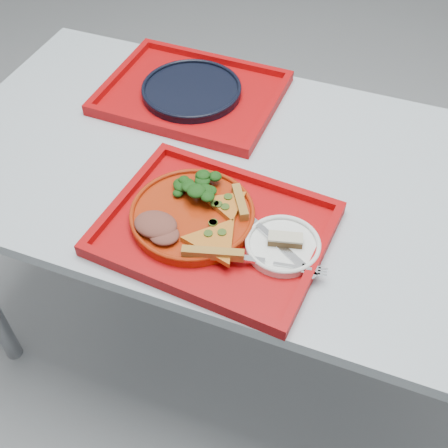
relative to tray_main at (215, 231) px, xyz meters
The scene contains 14 objects.
ground 0.79m from the tray_main, 75.12° to the left, with size 10.00×10.00×0.00m, color gray.
table 0.23m from the tray_main, 75.12° to the left, with size 1.60×0.80×0.75m.
tray_main is the anchor object (origin of this frame).
tray_far 0.48m from the tray_main, 118.90° to the left, with size 0.45×0.35×0.01m, color #A9080B.
dinner_plate 0.06m from the tray_main, 169.70° to the left, with size 0.26×0.26×0.02m, color #9B250A.
side_plate 0.15m from the tray_main, ahead, with size 0.15×0.15×0.01m, color white.
navy_plate 0.48m from the tray_main, 118.90° to the left, with size 0.26×0.26×0.02m, color black.
pizza_slice_a 0.06m from the tray_main, 69.32° to the right, with size 0.14×0.12×0.02m, color gold, non-canonical shape.
pizza_slice_b 0.06m from the tray_main, 81.82° to the left, with size 0.10×0.09×0.02m, color gold, non-canonical shape.
salad_heap 0.11m from the tray_main, 132.78° to the left, with size 0.10×0.09×0.05m, color black.
meat_portion 0.13m from the tray_main, 152.15° to the right, with size 0.09×0.07×0.03m, color brown.
dessert_bar 0.15m from the tray_main, ahead, with size 0.07×0.04×0.02m.
knife 0.15m from the tray_main, ahead, with size 0.18×0.02×0.01m, color silver.
fork 0.15m from the tray_main, 21.31° to the right, with size 0.18×0.02×0.01m, color silver.
Camera 1 is at (0.23, -0.92, 1.64)m, focal length 45.00 mm.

